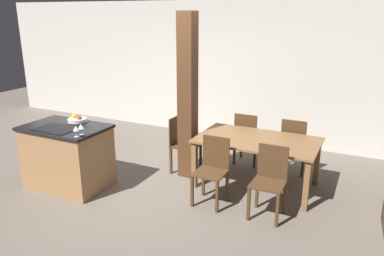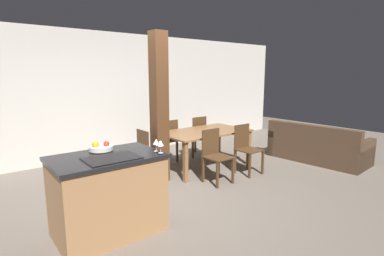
# 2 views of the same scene
# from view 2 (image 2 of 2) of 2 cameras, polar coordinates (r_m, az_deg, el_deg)

# --- Properties ---
(ground_plane) EXTENTS (16.00, 16.00, 0.00)m
(ground_plane) POSITION_cam_2_polar(r_m,az_deg,el_deg) (4.61, -4.44, -12.89)
(ground_plane) COLOR #665B51
(wall_back) EXTENTS (11.20, 0.08, 2.70)m
(wall_back) POSITION_cam_2_polar(r_m,az_deg,el_deg) (6.76, -17.93, 5.85)
(wall_back) COLOR beige
(wall_back) RESTS_ON ground_plane
(kitchen_island) EXTENTS (1.19, 0.78, 0.93)m
(kitchen_island) POSITION_cam_2_polar(r_m,az_deg,el_deg) (3.60, -15.69, -12.10)
(kitchen_island) COLOR #9E7047
(kitchen_island) RESTS_ON ground_plane
(fruit_bowl) EXTENTS (0.28, 0.28, 0.11)m
(fruit_bowl) POSITION_cam_2_polar(r_m,az_deg,el_deg) (3.66, -16.97, -3.57)
(fruit_bowl) COLOR silver
(fruit_bowl) RESTS_ON kitchen_island
(wine_glass_near) EXTENTS (0.08, 0.08, 0.15)m
(wine_glass_near) POSITION_cam_2_polar(r_m,az_deg,el_deg) (3.38, -6.02, -2.95)
(wine_glass_near) COLOR silver
(wine_glass_near) RESTS_ON kitchen_island
(wine_glass_middle) EXTENTS (0.08, 0.08, 0.15)m
(wine_glass_middle) POSITION_cam_2_polar(r_m,az_deg,el_deg) (3.46, -6.85, -2.67)
(wine_glass_middle) COLOR silver
(wine_glass_middle) RESTS_ON kitchen_island
(dining_table) EXTENTS (1.71, 1.01, 0.73)m
(dining_table) POSITION_cam_2_polar(r_m,az_deg,el_deg) (5.81, 2.38, -1.42)
(dining_table) COLOR brown
(dining_table) RESTS_ON ground_plane
(dining_chair_near_left) EXTENTS (0.40, 0.40, 0.89)m
(dining_chair_near_left) POSITION_cam_2_polar(r_m,az_deg,el_deg) (5.06, 4.45, -5.08)
(dining_chair_near_left) COLOR #472D19
(dining_chair_near_left) RESTS_ON ground_plane
(dining_chair_near_right) EXTENTS (0.40, 0.40, 0.89)m
(dining_chair_near_right) POSITION_cam_2_polar(r_m,az_deg,el_deg) (5.60, 10.29, -3.72)
(dining_chair_near_right) COLOR #472D19
(dining_chair_near_right) RESTS_ON ground_plane
(dining_chair_far_left) EXTENTS (0.40, 0.40, 0.89)m
(dining_chair_far_left) POSITION_cam_2_polar(r_m,az_deg,el_deg) (6.19, -4.79, -2.25)
(dining_chair_far_left) COLOR #472D19
(dining_chair_far_left) RESTS_ON ground_plane
(dining_chair_far_right) EXTENTS (0.40, 0.40, 0.89)m
(dining_chair_far_right) POSITION_cam_2_polar(r_m,az_deg,el_deg) (6.63, 0.78, -1.37)
(dining_chair_far_right) COLOR #472D19
(dining_chair_far_right) RESTS_ON ground_plane
(dining_chair_head_end) EXTENTS (0.40, 0.40, 0.89)m
(dining_chair_head_end) POSITION_cam_2_polar(r_m,az_deg,el_deg) (5.15, -8.12, -4.88)
(dining_chair_head_end) COLOR #472D19
(dining_chair_head_end) RESTS_ON ground_plane
(couch) EXTENTS (1.03, 1.97, 0.80)m
(couch) POSITION_cam_2_polar(r_m,az_deg,el_deg) (6.85, 22.73, -3.57)
(couch) COLOR #473323
(couch) RESTS_ON ground_plane
(timber_post) EXTENTS (0.24, 0.24, 2.49)m
(timber_post) POSITION_cam_2_polar(r_m,az_deg,el_deg) (5.01, -6.26, 3.70)
(timber_post) COLOR #4C2D19
(timber_post) RESTS_ON ground_plane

